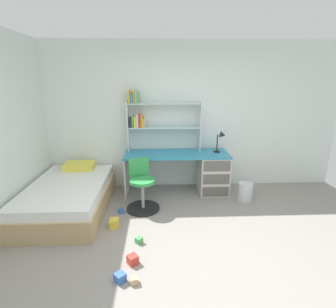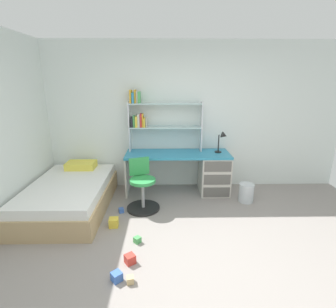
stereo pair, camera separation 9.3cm
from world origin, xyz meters
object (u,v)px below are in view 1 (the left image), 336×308
Objects in this scene: desk_lamp at (221,138)px; swivel_chair at (142,190)px; toy_block_green_4 at (139,240)px; waste_bin at (245,192)px; toy_block_blue_5 at (121,211)px; toy_block_natural_1 at (134,281)px; toy_block_yellow_2 at (114,223)px; toy_block_red_3 at (133,260)px; toy_block_blue_0 at (120,278)px; desk at (203,170)px; bookshelf_hutch at (153,117)px; bed_platform at (69,196)px.

swivel_chair is (-1.36, -0.60, -0.67)m from desk_lamp.
swivel_chair is at bearing 90.19° from toy_block_green_4.
waste_bin is 4.34× the size of toy_block_blue_5.
toy_block_natural_1 and toy_block_blue_5 have the same top height.
toy_block_yellow_2 is at bearing -146.62° from desk_lamp.
toy_block_green_4 reaches higher than toy_block_blue_5.
toy_block_green_4 is (0.04, 0.37, -0.01)m from toy_block_red_3.
toy_block_blue_0 reaches higher than toy_block_natural_1.
toy_block_yellow_2 is (-1.42, -1.13, -0.35)m from desk.
bookshelf_hutch is 1.68m from toy_block_blue_5.
bed_platform is at bearing 125.98° from toy_block_natural_1.
toy_block_blue_0 is 0.64m from toy_block_green_4.
toy_block_red_3 is at bearing -95.89° from bookshelf_hutch.
waste_bin is 4.35× the size of toy_block_natural_1.
waste_bin is (1.71, 0.20, -0.16)m from swivel_chair.
desk is 2.29m from bed_platform.
toy_block_blue_5 is (-0.32, 1.41, 0.00)m from toy_block_natural_1.
toy_block_blue_0 is 1.35× the size of toy_block_blue_5.
toy_block_yellow_2 is (0.78, -0.54, -0.16)m from bed_platform.
desk is at bearing 148.66° from waste_bin.
toy_block_natural_1 is (-1.06, -2.16, -0.37)m from desk.
toy_block_blue_5 is at bearing -155.69° from swivel_chair.
desk_lamp is at bearing 0.84° from desk.
toy_block_yellow_2 is at bearing 134.65° from toy_block_green_4.
swivel_chair is 0.69m from toy_block_yellow_2.
toy_block_blue_0 is at bearing -103.14° from toy_block_green_4.
toy_block_green_4 is (0.36, -0.37, -0.02)m from toy_block_yellow_2.
toy_block_blue_5 is (-0.28, 1.13, -0.02)m from toy_block_red_3.
toy_block_yellow_2 is 0.80m from toy_block_red_3.
swivel_chair is at bearing 55.80° from toy_block_yellow_2.
toy_block_green_4 is at bearing -95.69° from bookshelf_hutch.
swivel_chair is (-1.06, -0.60, -0.10)m from desk.
toy_block_blue_5 is at bearing 97.26° from toy_block_blue_0.
swivel_chair is 0.94m from toy_block_green_4.
waste_bin is 2.20m from toy_block_yellow_2.
bookshelf_hutch is at bearing 84.11° from toy_block_red_3.
toy_block_red_3 reaches higher than toy_block_natural_1.
toy_block_natural_1 is at bearing -77.40° from toy_block_blue_5.
waste_bin is (0.35, -0.40, -0.83)m from desk_lamp.
waste_bin reaches higher than toy_block_yellow_2.
desk is 14.59× the size of toy_block_yellow_2.
waste_bin is 3.01× the size of toy_block_red_3.
swivel_chair is 0.45m from toy_block_blue_5.
toy_block_yellow_2 is at bearing 109.22° from toy_block_natural_1.
swivel_chair is at bearing -102.30° from bookshelf_hutch.
desk_lamp is at bearing 33.38° from toy_block_yellow_2.
desk_lamp reaches higher than desk.
desk reaches higher than bed_platform.
toy_block_natural_1 is 0.66m from toy_block_green_4.
swivel_chair is 1.14m from bed_platform.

